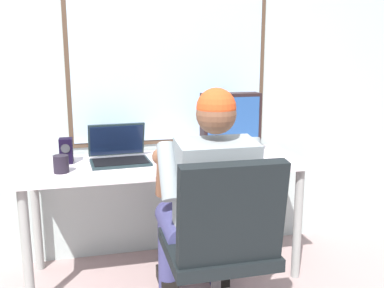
{
  "coord_description": "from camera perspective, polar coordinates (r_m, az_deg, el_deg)",
  "views": [
    {
      "loc": [
        -0.25,
        -0.93,
        1.41
      ],
      "look_at": [
        0.29,
        1.28,
        0.92
      ],
      "focal_mm": 40.27,
      "sensor_mm": 36.0,
      "label": 1
    }
  ],
  "objects": [
    {
      "name": "wall_rear",
      "position": [
        2.93,
        -8.72,
        9.89
      ],
      "size": [
        5.97,
        0.08,
        2.6
      ],
      "color": "#B4C2BE",
      "rests_on": "ground"
    },
    {
      "name": "crt_monitor",
      "position": [
        2.76,
        5.12,
        3.12
      ],
      "size": [
        0.38,
        0.23,
        0.41
      ],
      "color": "beige",
      "rests_on": "desk"
    },
    {
      "name": "laptop",
      "position": [
        2.69,
        -9.69,
        -1.02
      ],
      "size": [
        0.37,
        0.32,
        0.23
      ],
      "color": "#1B2A2D",
      "rests_on": "desk"
    },
    {
      "name": "desk",
      "position": [
        2.69,
        -3.73,
        -4.26
      ],
      "size": [
        1.73,
        0.63,
        0.75
      ],
      "color": "#959894",
      "rests_on": "ground"
    },
    {
      "name": "wine_glass",
      "position": [
        2.5,
        -3.52,
        -0.83
      ],
      "size": [
        0.08,
        0.08,
        0.15
      ],
      "color": "silver",
      "rests_on": "desk"
    },
    {
      "name": "coffee_mug",
      "position": [
        2.51,
        -16.96,
        -2.56
      ],
      "size": [
        0.09,
        0.09,
        0.1
      ],
      "color": "black",
      "rests_on": "desk"
    },
    {
      "name": "person_seated",
      "position": [
        2.24,
        2.14,
        -7.43
      ],
      "size": [
        0.53,
        0.74,
        1.25
      ],
      "color": "#3D3D6F",
      "rests_on": "ground"
    },
    {
      "name": "office_chair",
      "position": [
        2.05,
        4.13,
        -12.38
      ],
      "size": [
        0.52,
        0.54,
        0.96
      ],
      "color": "black",
      "rests_on": "ground"
    },
    {
      "name": "desk_speaker",
      "position": [
        2.71,
        -16.33,
        -0.85
      ],
      "size": [
        0.08,
        0.09,
        0.15
      ],
      "color": "black",
      "rests_on": "desk"
    }
  ]
}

